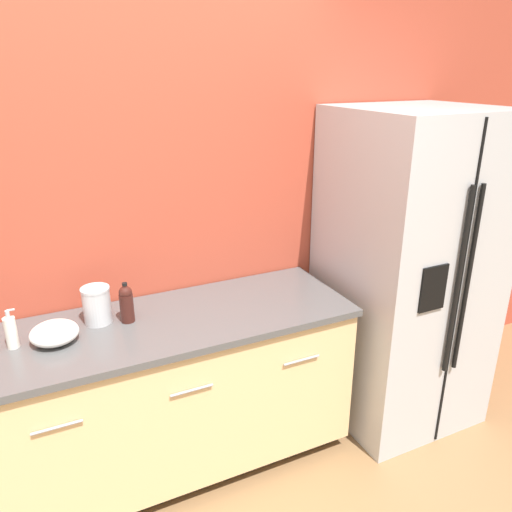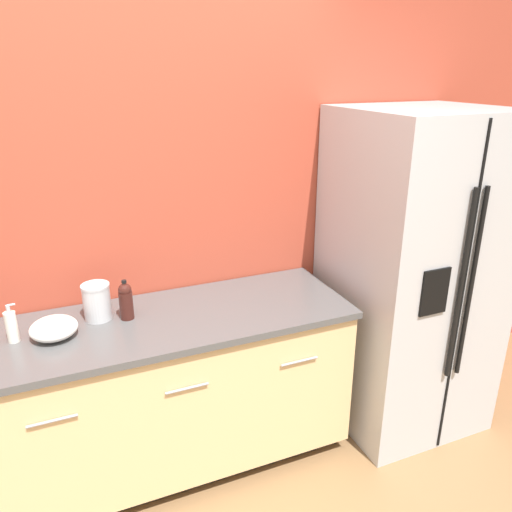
% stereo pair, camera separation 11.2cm
% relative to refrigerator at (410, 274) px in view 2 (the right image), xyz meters
% --- Properties ---
extents(wall_back, '(10.00, 0.05, 2.60)m').
position_rel_refrigerator_xyz_m(wall_back, '(-1.62, 0.43, 0.37)').
color(wall_back, '#AD422D').
rests_on(wall_back, ground_plane).
extents(counter_unit, '(2.40, 0.64, 0.90)m').
position_rel_refrigerator_xyz_m(counter_unit, '(-1.69, 0.09, -0.47)').
color(counter_unit, black).
rests_on(counter_unit, ground_plane).
extents(refrigerator, '(0.82, 0.82, 1.85)m').
position_rel_refrigerator_xyz_m(refrigerator, '(0.00, 0.00, 0.00)').
color(refrigerator, '#B2B2B5').
rests_on(refrigerator, ground_plane).
extents(soap_dispenser, '(0.06, 0.05, 0.18)m').
position_rel_refrigerator_xyz_m(soap_dispenser, '(-2.09, 0.12, 0.04)').
color(soap_dispenser, silver).
rests_on(soap_dispenser, counter_unit).
extents(oil_bottle, '(0.07, 0.07, 0.20)m').
position_rel_refrigerator_xyz_m(oil_bottle, '(-1.58, 0.15, 0.07)').
color(oil_bottle, '#3D1914').
rests_on(oil_bottle, counter_unit).
extents(steel_canister, '(0.13, 0.13, 0.20)m').
position_rel_refrigerator_xyz_m(steel_canister, '(-1.71, 0.20, 0.06)').
color(steel_canister, '#B7B7BA').
rests_on(steel_canister, counter_unit).
extents(mixing_bowl, '(0.21, 0.21, 0.09)m').
position_rel_refrigerator_xyz_m(mixing_bowl, '(-1.92, 0.09, 0.01)').
color(mixing_bowl, white).
rests_on(mixing_bowl, counter_unit).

